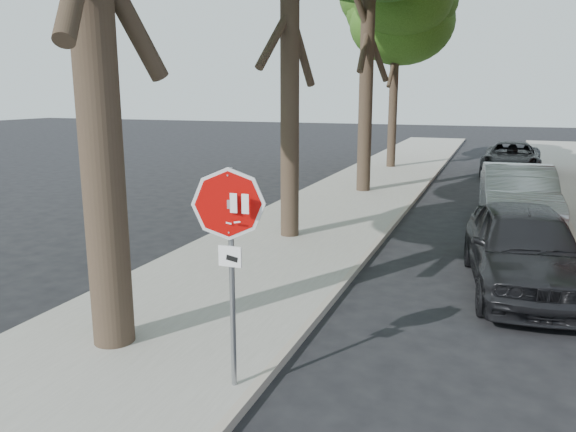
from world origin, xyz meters
name	(u,v)px	position (x,y,z in m)	size (l,w,h in m)	color
ground	(289,405)	(0.00, 0.00, 0.00)	(120.00, 120.00, 0.00)	black
sidewalk_left	(346,201)	(-2.50, 12.00, 0.06)	(4.00, 55.00, 0.12)	gray
curb_left	(409,206)	(-0.45, 12.00, 0.07)	(0.12, 55.00, 0.13)	#9E9384
curb_right	(564,216)	(3.95, 12.00, 0.07)	(0.12, 55.00, 0.13)	#9E9384
stop_sign	(230,236)	(-0.70, -0.03, 1.95)	(0.76, 0.34, 2.61)	gray
tree_far	(397,9)	(-2.72, 21.11, 7.21)	(5.29, 4.91, 9.33)	black
car_a	(524,248)	(2.60, 5.14, 0.78)	(1.85, 4.60, 1.57)	black
car_b	(517,198)	(2.60, 10.25, 0.83)	(1.75, 5.01, 1.65)	#979A9F
car_d	(512,159)	(2.60, 20.90, 0.71)	(2.36, 5.12, 1.42)	black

